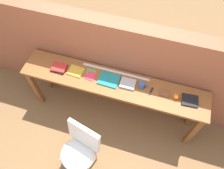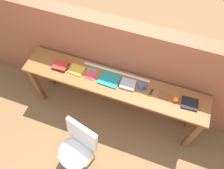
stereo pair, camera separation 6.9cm
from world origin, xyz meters
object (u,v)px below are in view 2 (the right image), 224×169
object	(u,v)px
book_stack_leftmost	(60,66)
sports_ball_small	(176,99)
chair_white_moulded	(78,147)
book_repair_rightmost	(190,104)
mug	(142,87)
multitool_folded	(151,93)
leather_journal_brown	(164,95)
magazine_cycling	(77,70)
book_open_centre	(109,80)
pamphlet_pile_colourful	(91,74)

from	to	relation	value
book_stack_leftmost	sports_ball_small	distance (m)	1.58
chair_white_moulded	book_repair_rightmost	bearing A→B (deg)	36.52
mug	multitool_folded	bearing A→B (deg)	-11.11
book_repair_rightmost	sports_ball_small	bearing A→B (deg)	179.01
mug	multitool_folded	size ratio (longest dim) A/B	1.00
book_stack_leftmost	multitool_folded	distance (m)	1.27
mug	chair_white_moulded	bearing A→B (deg)	-121.89
multitool_folded	leather_journal_brown	xyz separation A→B (m)	(0.17, 0.02, 0.00)
leather_journal_brown	book_repair_rightmost	xyz separation A→B (m)	(0.32, -0.01, -0.00)
multitool_folded	mug	bearing A→B (deg)	168.89
chair_white_moulded	mug	size ratio (longest dim) A/B	8.10
magazine_cycling	book_open_centre	xyz separation A→B (m)	(0.47, -0.00, 0.00)
book_stack_leftmost	magazine_cycling	xyz separation A→B (m)	(0.23, 0.02, -0.01)
book_stack_leftmost	book_open_centre	distance (m)	0.70
mug	sports_ball_small	distance (m)	0.44
pamphlet_pile_colourful	leather_journal_brown	bearing A→B (deg)	0.45
book_stack_leftmost	multitool_folded	size ratio (longest dim) A/B	1.86
chair_white_moulded	magazine_cycling	size ratio (longest dim) A/B	4.47
book_stack_leftmost	pamphlet_pile_colourful	world-z (taller)	book_stack_leftmost
leather_journal_brown	multitool_folded	bearing A→B (deg)	-173.44
multitool_folded	sports_ball_small	world-z (taller)	sports_ball_small
book_stack_leftmost	chair_white_moulded	bearing A→B (deg)	-55.20
chair_white_moulded	leather_journal_brown	xyz separation A→B (m)	(0.85, 0.88, 0.37)
book_open_centre	mug	bearing A→B (deg)	4.13
book_open_centre	magazine_cycling	bearing A→B (deg)	-178.31
mug	sports_ball_small	xyz separation A→B (m)	(0.44, -0.03, -0.01)
book_stack_leftmost	sports_ball_small	xyz separation A→B (m)	(1.58, 0.01, 0.02)
sports_ball_small	chair_white_moulded	bearing A→B (deg)	-139.31
magazine_cycling	multitool_folded	size ratio (longest dim) A/B	1.81
book_stack_leftmost	magazine_cycling	bearing A→B (deg)	4.81
sports_ball_small	book_repair_rightmost	distance (m)	0.17
leather_journal_brown	sports_ball_small	world-z (taller)	sports_ball_small
magazine_cycling	book_open_centre	bearing A→B (deg)	4.29
pamphlet_pile_colourful	sports_ball_small	size ratio (longest dim) A/B	2.49
book_stack_leftmost	mug	xyz separation A→B (m)	(1.14, 0.04, 0.02)
chair_white_moulded	multitool_folded	world-z (taller)	multitool_folded
book_open_centre	leather_journal_brown	distance (m)	0.73
magazine_cycling	book_open_centre	world-z (taller)	book_open_centre
magazine_cycling	multitool_folded	world-z (taller)	magazine_cycling
book_repair_rightmost	chair_white_moulded	bearing A→B (deg)	-147.63
magazine_cycling	sports_ball_small	bearing A→B (deg)	3.78
chair_white_moulded	magazine_cycling	world-z (taller)	magazine_cycling
book_stack_leftmost	book_open_centre	xyz separation A→B (m)	(0.70, 0.02, -0.01)
chair_white_moulded	leather_journal_brown	distance (m)	1.27
chair_white_moulded	pamphlet_pile_colourful	distance (m)	0.95
leather_journal_brown	book_stack_leftmost	bearing A→B (deg)	-178.20
book_stack_leftmost	magazine_cycling	distance (m)	0.23
pamphlet_pile_colourful	book_repair_rightmost	world-z (taller)	book_repair_rightmost
book_open_centre	multitool_folded	bearing A→B (deg)	0.98
chair_white_moulded	pamphlet_pile_colourful	xyz separation A→B (m)	(-0.14, 0.87, 0.36)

